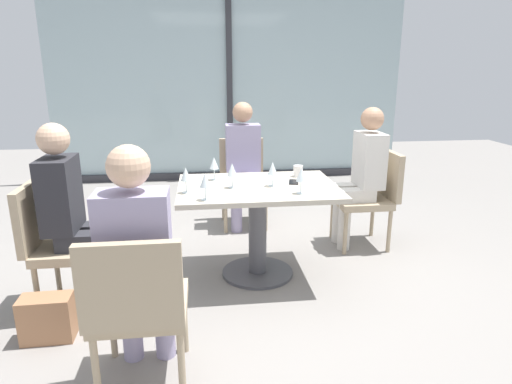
{
  "coord_description": "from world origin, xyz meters",
  "views": [
    {
      "loc": [
        -0.4,
        -3.19,
        1.6
      ],
      "look_at": [
        0.0,
        0.1,
        0.65
      ],
      "focal_mm": 31.02,
      "sensor_mm": 36.0,
      "label": 1
    }
  ],
  "objects_px": {
    "wine_glass_0": "(273,169)",
    "wine_glass_3": "(214,163)",
    "person_side_end": "(72,209)",
    "chair_near_window": "(243,176)",
    "wine_glass_5": "(186,175)",
    "cell_phone_on_table": "(294,182)",
    "person_far_right": "(362,171)",
    "chair_side_end": "(58,239)",
    "wine_glass_2": "(301,175)",
    "wine_glass_4": "(232,170)",
    "chair_front_left": "(138,303)",
    "coffee_cup": "(298,171)",
    "person_front_left": "(138,255)",
    "chair_far_right": "(372,193)",
    "dining_table_main": "(258,210)",
    "handbag_0": "(47,318)",
    "wine_glass_1": "(205,181)",
    "person_near_window": "(244,159)"
  },
  "relations": [
    {
      "from": "wine_glass_3",
      "to": "chair_far_right",
      "type": "bearing_deg",
      "value": 10.95
    },
    {
      "from": "person_front_left",
      "to": "person_far_right",
      "type": "height_order",
      "value": "same"
    },
    {
      "from": "wine_glass_3",
      "to": "wine_glass_4",
      "type": "relative_size",
      "value": 1.0
    },
    {
      "from": "person_far_right",
      "to": "wine_glass_2",
      "type": "distance_m",
      "value": 1.05
    },
    {
      "from": "wine_glass_5",
      "to": "wine_glass_0",
      "type": "bearing_deg",
      "value": 9.48
    },
    {
      "from": "person_side_end",
      "to": "person_near_window",
      "type": "relative_size",
      "value": 1.0
    },
    {
      "from": "person_near_window",
      "to": "wine_glass_5",
      "type": "bearing_deg",
      "value": -112.6
    },
    {
      "from": "wine_glass_4",
      "to": "wine_glass_5",
      "type": "relative_size",
      "value": 1.0
    },
    {
      "from": "chair_near_window",
      "to": "wine_glass_3",
      "type": "relative_size",
      "value": 4.7
    },
    {
      "from": "person_front_left",
      "to": "wine_glass_0",
      "type": "relative_size",
      "value": 6.81
    },
    {
      "from": "chair_near_window",
      "to": "coffee_cup",
      "type": "distance_m",
      "value": 1.09
    },
    {
      "from": "wine_glass_0",
      "to": "chair_side_end",
      "type": "bearing_deg",
      "value": -168.88
    },
    {
      "from": "wine_glass_0",
      "to": "wine_glass_2",
      "type": "distance_m",
      "value": 0.28
    },
    {
      "from": "chair_near_window",
      "to": "wine_glass_1",
      "type": "bearing_deg",
      "value": -104.1
    },
    {
      "from": "chair_near_window",
      "to": "wine_glass_2",
      "type": "distance_m",
      "value": 1.56
    },
    {
      "from": "person_side_end",
      "to": "wine_glass_4",
      "type": "distance_m",
      "value": 1.12
    },
    {
      "from": "person_side_end",
      "to": "wine_glass_2",
      "type": "xyz_separation_m",
      "value": [
        1.54,
        0.07,
        0.16
      ]
    },
    {
      "from": "chair_near_window",
      "to": "wine_glass_0",
      "type": "distance_m",
      "value": 1.32
    },
    {
      "from": "person_far_right",
      "to": "chair_side_end",
      "type": "bearing_deg",
      "value": -161.1
    },
    {
      "from": "wine_glass_3",
      "to": "wine_glass_5",
      "type": "height_order",
      "value": "same"
    },
    {
      "from": "chair_near_window",
      "to": "wine_glass_5",
      "type": "relative_size",
      "value": 4.7
    },
    {
      "from": "wine_glass_5",
      "to": "cell_phone_on_table",
      "type": "relative_size",
      "value": 1.28
    },
    {
      "from": "wine_glass_1",
      "to": "wine_glass_4",
      "type": "xyz_separation_m",
      "value": [
        0.2,
        0.29,
        0.0
      ]
    },
    {
      "from": "coffee_cup",
      "to": "chair_side_end",
      "type": "bearing_deg",
      "value": -161.85
    },
    {
      "from": "chair_near_window",
      "to": "wine_glass_0",
      "type": "relative_size",
      "value": 4.7
    },
    {
      "from": "dining_table_main",
      "to": "person_front_left",
      "type": "distance_m",
      "value": 1.36
    },
    {
      "from": "chair_front_left",
      "to": "wine_glass_2",
      "type": "height_order",
      "value": "wine_glass_2"
    },
    {
      "from": "person_far_right",
      "to": "wine_glass_1",
      "type": "distance_m",
      "value": 1.62
    },
    {
      "from": "person_side_end",
      "to": "chair_near_window",
      "type": "bearing_deg",
      "value": 50.96
    },
    {
      "from": "chair_near_window",
      "to": "person_side_end",
      "type": "relative_size",
      "value": 0.69
    },
    {
      "from": "person_near_window",
      "to": "chair_far_right",
      "type": "bearing_deg",
      "value": -30.03
    },
    {
      "from": "person_side_end",
      "to": "cell_phone_on_table",
      "type": "height_order",
      "value": "person_side_end"
    },
    {
      "from": "chair_near_window",
      "to": "person_front_left",
      "type": "bearing_deg",
      "value": -107.36
    },
    {
      "from": "wine_glass_4",
      "to": "wine_glass_0",
      "type": "bearing_deg",
      "value": 1.68
    },
    {
      "from": "chair_near_window",
      "to": "cell_phone_on_table",
      "type": "height_order",
      "value": "chair_near_window"
    },
    {
      "from": "wine_glass_3",
      "to": "wine_glass_4",
      "type": "distance_m",
      "value": 0.28
    },
    {
      "from": "chair_near_window",
      "to": "person_near_window",
      "type": "height_order",
      "value": "person_near_window"
    },
    {
      "from": "person_side_end",
      "to": "cell_phone_on_table",
      "type": "relative_size",
      "value": 8.75
    },
    {
      "from": "chair_side_end",
      "to": "wine_glass_0",
      "type": "relative_size",
      "value": 4.7
    },
    {
      "from": "chair_front_left",
      "to": "wine_glass_3",
      "type": "bearing_deg",
      "value": 73.81
    },
    {
      "from": "person_front_left",
      "to": "handbag_0",
      "type": "xyz_separation_m",
      "value": [
        -0.62,
        0.41,
        -0.56
      ]
    },
    {
      "from": "coffee_cup",
      "to": "cell_phone_on_table",
      "type": "xyz_separation_m",
      "value": [
        -0.07,
        -0.19,
        -0.04
      ]
    },
    {
      "from": "person_far_right",
      "to": "wine_glass_2",
      "type": "xyz_separation_m",
      "value": [
        -0.72,
        -0.74,
        0.16
      ]
    },
    {
      "from": "person_far_right",
      "to": "cell_phone_on_table",
      "type": "height_order",
      "value": "person_far_right"
    },
    {
      "from": "chair_near_window",
      "to": "coffee_cup",
      "type": "xyz_separation_m",
      "value": [
        0.36,
        -0.99,
        0.28
      ]
    },
    {
      "from": "wine_glass_0",
      "to": "wine_glass_3",
      "type": "distance_m",
      "value": 0.49
    },
    {
      "from": "chair_far_right",
      "to": "wine_glass_4",
      "type": "height_order",
      "value": "wine_glass_4"
    },
    {
      "from": "chair_far_right",
      "to": "wine_glass_2",
      "type": "xyz_separation_m",
      "value": [
        -0.83,
        -0.74,
        0.37
      ]
    },
    {
      "from": "wine_glass_2",
      "to": "handbag_0",
      "type": "height_order",
      "value": "wine_glass_2"
    },
    {
      "from": "wine_glass_3",
      "to": "cell_phone_on_table",
      "type": "bearing_deg",
      "value": -14.72
    }
  ]
}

